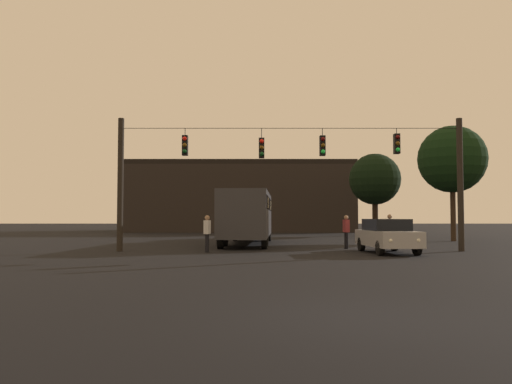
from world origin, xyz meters
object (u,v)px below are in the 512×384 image
object	(u,v)px
city_bus	(249,213)
pedestrian_crossing_center	(208,231)
pedestrian_crossing_left	(391,229)
tree_left_silhouette	(376,179)
pedestrian_crossing_right	(347,230)
tree_behind_building	(453,159)
car_near_right	(388,235)

from	to	relation	value
city_bus	pedestrian_crossing_center	bearing A→B (deg)	-104.94
pedestrian_crossing_left	tree_left_silhouette	distance (m)	18.42
pedestrian_crossing_left	pedestrian_crossing_right	world-z (taller)	pedestrian_crossing_left
pedestrian_crossing_left	pedestrian_crossing_right	bearing A→B (deg)	-172.96
pedestrian_crossing_center	pedestrian_crossing_right	xyz separation A→B (m)	(6.80, 2.46, 0.01)
city_bus	tree_left_silhouette	distance (m)	17.76
pedestrian_crossing_left	pedestrian_crossing_center	bearing A→B (deg)	-163.21
city_bus	pedestrian_crossing_right	xyz separation A→B (m)	(5.04, -4.15, -0.91)
pedestrian_crossing_center	tree_behind_building	world-z (taller)	tree_behind_building
pedestrian_crossing_center	tree_left_silhouette	distance (m)	24.27
city_bus	pedestrian_crossing_right	distance (m)	6.59
city_bus	pedestrian_crossing_center	size ratio (longest dim) A/B	6.59
car_near_right	pedestrian_crossing_center	xyz separation A→B (m)	(-8.10, 0.50, 0.16)
city_bus	tree_left_silhouette	world-z (taller)	tree_left_silhouette
car_near_right	pedestrian_crossing_right	bearing A→B (deg)	113.71
pedestrian_crossing_center	tree_left_silhouette	world-z (taller)	tree_left_silhouette
pedestrian_crossing_center	pedestrian_crossing_right	size ratio (longest dim) A/B	0.99
tree_behind_building	pedestrian_crossing_center	bearing A→B (deg)	-145.84
car_near_right	pedestrian_crossing_right	xyz separation A→B (m)	(-1.30, 2.96, 0.16)
tree_left_silhouette	tree_behind_building	size ratio (longest dim) A/B	0.92
car_near_right	pedestrian_crossing_right	world-z (taller)	pedestrian_crossing_right
car_near_right	pedestrian_crossing_right	size ratio (longest dim) A/B	2.61
pedestrian_crossing_left	pedestrian_crossing_right	size ratio (longest dim) A/B	1.03
tree_behind_building	pedestrian_crossing_left	bearing A→B (deg)	-129.16
car_near_right	city_bus	bearing A→B (deg)	131.73
city_bus	tree_behind_building	size ratio (longest dim) A/B	1.45
pedestrian_crossing_center	pedestrian_crossing_right	distance (m)	7.23
city_bus	pedestrian_crossing_left	size ratio (longest dim) A/B	6.37
pedestrian_crossing_center	tree_left_silhouette	size ratio (longest dim) A/B	0.24
city_bus	car_near_right	size ratio (longest dim) A/B	2.51
car_near_right	pedestrian_crossing_center	distance (m)	8.12
city_bus	tree_behind_building	bearing A→B (deg)	15.60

